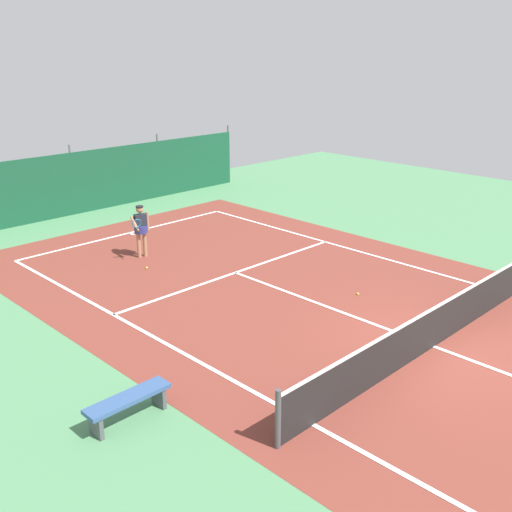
{
  "coord_description": "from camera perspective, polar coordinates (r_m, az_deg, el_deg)",
  "views": [
    {
      "loc": [
        -11.18,
        -5.7,
        6.32
      ],
      "look_at": [
        -0.33,
        5.22,
        0.9
      ],
      "focal_mm": 42.53,
      "sensor_mm": 36.0,
      "label": 1
    }
  ],
  "objects": [
    {
      "name": "parked_car",
      "position": [
        29.08,
        -12.29,
        8.09
      ],
      "size": [
        2.42,
        4.4,
        1.68
      ],
      "rotation": [
        0.0,
        0.0,
        3.27
      ],
      "color": "maroon",
      "rests_on": "ground"
    },
    {
      "name": "back_fence",
      "position": [
        25.07,
        -17.18,
        5.49
      ],
      "size": [
        16.3,
        0.98,
        2.7
      ],
      "color": "#14472D",
      "rests_on": "ground"
    },
    {
      "name": "tennis_ball_midcourt",
      "position": [
        18.23,
        -10.25,
        -1.1
      ],
      "size": [
        0.07,
        0.07,
        0.07
      ],
      "primitive_type": "sphere",
      "color": "#CCDB33",
      "rests_on": "ground"
    },
    {
      "name": "tennis_net",
      "position": [
        13.83,
        16.53,
        -6.31
      ],
      "size": [
        10.12,
        0.1,
        1.1
      ],
      "color": "black",
      "rests_on": "ground"
    },
    {
      "name": "tennis_player",
      "position": [
        18.99,
        -10.79,
        2.66
      ],
      "size": [
        0.8,
        0.69,
        1.64
      ],
      "rotation": [
        0.0,
        0.0,
        2.92
      ],
      "color": "#9E7051",
      "rests_on": "ground"
    },
    {
      "name": "court_surface",
      "position": [
        14.05,
        16.34,
        -8.18
      ],
      "size": [
        11.02,
        26.6,
        0.01
      ],
      "color": "brown",
      "rests_on": "ground"
    },
    {
      "name": "tennis_ball_near_player",
      "position": [
        16.33,
        9.56,
        -3.53
      ],
      "size": [
        0.07,
        0.07,
        0.07
      ],
      "primitive_type": "sphere",
      "color": "#CCDB33",
      "rests_on": "ground"
    },
    {
      "name": "ground_plane",
      "position": [
        14.05,
        16.33,
        -8.19
      ],
      "size": [
        36.0,
        36.0,
        0.0
      ],
      "primitive_type": "plane",
      "color": "#4C8456"
    },
    {
      "name": "courtside_bench",
      "position": [
        11.15,
        -11.94,
        -13.29
      ],
      "size": [
        1.6,
        0.4,
        0.49
      ],
      "color": "#335184",
      "rests_on": "ground"
    }
  ]
}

